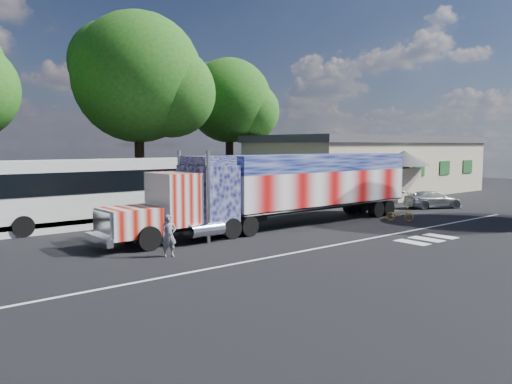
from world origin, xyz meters
TOP-DOWN VIEW (x-y plane):
  - ground at (0.00, 0.00)m, footprint 100.00×100.00m
  - lane_markings at (1.71, -3.77)m, footprint 30.00×2.67m
  - semi_truck at (1.55, 2.20)m, footprint 19.55×3.09m
  - coach_bus at (-5.89, 9.10)m, footprint 12.44×2.89m
  - hall_building at (19.92, 10.86)m, footprint 22.40×12.80m
  - parked_car at (14.80, 1.46)m, footprint 4.43×3.21m
  - woman at (-7.20, -0.36)m, footprint 0.69×0.54m
  - bicycle at (7.79, -0.69)m, footprint 1.36×1.54m
  - tree_ne_a at (9.82, 18.57)m, footprint 7.84×7.46m
  - tree_n_mid at (-0.03, 16.29)m, footprint 9.89×9.42m

SIDE VIEW (x-z plane):
  - ground at x=0.00m, z-range 0.00..0.00m
  - lane_markings at x=1.71m, z-range 0.00..0.01m
  - bicycle at x=7.79m, z-range 0.00..0.80m
  - parked_car at x=14.80m, z-range 0.00..1.19m
  - woman at x=-7.20m, z-range 0.00..1.68m
  - coach_bus at x=-5.89m, z-range 0.07..3.68m
  - semi_truck at x=1.55m, z-range 0.06..4.23m
  - hall_building at x=19.92m, z-range 0.02..5.22m
  - tree_ne_a at x=9.82m, z-range 2.24..14.32m
  - tree_n_mid at x=-0.03m, z-range 2.24..16.25m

